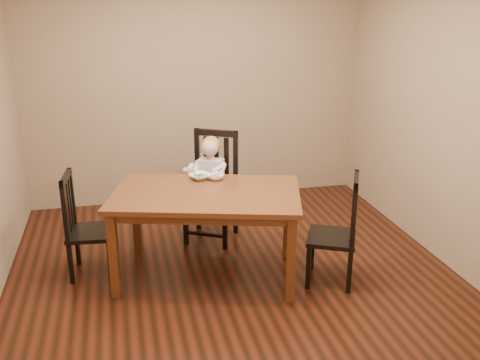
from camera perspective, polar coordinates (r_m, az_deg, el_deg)
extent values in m
cube|color=#461B0F|center=(4.98, -0.81, -9.83)|extent=(4.00, 4.00, 0.01)
cube|color=#9D8364|center=(6.41, -4.76, 9.55)|extent=(4.00, 0.01, 2.70)
cube|color=#9D8364|center=(2.66, 8.37, -4.61)|extent=(4.00, 0.01, 2.70)
cube|color=#9D8364|center=(5.27, 20.99, 6.26)|extent=(0.01, 4.00, 2.70)
cube|color=#4D2F12|center=(4.63, -3.63, -1.51)|extent=(1.81, 1.37, 0.04)
cube|color=#4D2F12|center=(4.65, -3.62, -2.25)|extent=(1.65, 1.21, 0.09)
cube|color=#4D2F12|center=(4.56, -13.32, -7.86)|extent=(0.09, 0.09, 0.76)
cube|color=#4D2F12|center=(4.40, 5.48, -8.46)|extent=(0.09, 0.09, 0.76)
cube|color=#4D2F12|center=(5.27, -10.97, -3.88)|extent=(0.09, 0.09, 0.76)
cube|color=#4D2F12|center=(5.13, 5.10, -4.24)|extent=(0.09, 0.09, 0.76)
cube|color=black|center=(5.46, -3.12, -1.71)|extent=(0.64, 0.63, 0.04)
cube|color=black|center=(5.67, -0.45, -3.55)|extent=(0.06, 0.06, 0.45)
cube|color=black|center=(5.79, -4.43, -3.12)|extent=(0.06, 0.06, 0.45)
cube|color=black|center=(5.32, -1.60, -5.13)|extent=(0.06, 0.06, 0.45)
cube|color=black|center=(5.45, -5.81, -4.64)|extent=(0.06, 0.06, 0.45)
cube|color=black|center=(5.47, -0.47, 2.07)|extent=(0.06, 0.06, 0.62)
cube|color=black|center=(5.59, -4.58, 2.39)|extent=(0.06, 0.06, 0.62)
cube|color=black|center=(5.45, -2.59, 5.04)|extent=(0.42, 0.25, 0.07)
cube|color=black|center=(5.51, -1.46, 1.82)|extent=(0.05, 0.04, 0.54)
cube|color=black|center=(5.54, -2.54, 1.91)|extent=(0.05, 0.04, 0.54)
cube|color=black|center=(5.57, -3.62, 1.99)|extent=(0.05, 0.04, 0.54)
cube|color=black|center=(4.98, -15.60, -5.40)|extent=(0.44, 0.45, 0.04)
cube|color=black|center=(5.26, -16.95, -6.73)|extent=(0.04, 0.04, 0.38)
cube|color=black|center=(4.94, -17.61, -8.52)|extent=(0.04, 0.04, 0.38)
cube|color=black|center=(5.21, -13.28, -6.65)|extent=(0.04, 0.04, 0.38)
cube|color=black|center=(4.89, -13.69, -8.46)|extent=(0.04, 0.04, 0.38)
cube|color=black|center=(5.07, -17.49, -1.67)|extent=(0.04, 0.04, 0.53)
cube|color=black|center=(4.74, -18.21, -3.19)|extent=(0.04, 0.04, 0.53)
cube|color=black|center=(4.83, -18.12, 0.24)|extent=(0.08, 0.39, 0.06)
cube|color=black|center=(5.00, -17.62, -2.31)|extent=(0.02, 0.04, 0.46)
cube|color=black|center=(4.91, -17.80, -2.71)|extent=(0.02, 0.04, 0.46)
cube|color=black|center=(4.83, -18.00, -3.12)|extent=(0.02, 0.04, 0.46)
cube|color=black|center=(4.74, 9.74, -6.07)|extent=(0.55, 0.56, 0.04)
cube|color=black|center=(4.67, 11.61, -9.59)|extent=(0.05, 0.05, 0.40)
cube|color=black|center=(5.00, 11.73, -7.59)|extent=(0.05, 0.05, 0.40)
cube|color=black|center=(4.68, 7.30, -9.26)|extent=(0.05, 0.05, 0.40)
cube|color=black|center=(5.01, 7.72, -7.29)|extent=(0.05, 0.05, 0.40)
cube|color=black|center=(4.45, 12.04, -3.79)|extent=(0.05, 0.05, 0.55)
cube|color=black|center=(4.79, 12.14, -2.11)|extent=(0.05, 0.05, 0.55)
cube|color=black|center=(4.53, 12.31, -0.03)|extent=(0.21, 0.38, 0.06)
cube|color=black|center=(4.54, 12.04, -3.71)|extent=(0.04, 0.05, 0.47)
cube|color=black|center=(4.63, 12.07, -3.25)|extent=(0.04, 0.05, 0.47)
cube|color=black|center=(4.72, 12.09, -2.81)|extent=(0.04, 0.05, 0.47)
imported|color=white|center=(4.94, -4.29, 0.38)|extent=(0.24, 0.24, 0.05)
imported|color=white|center=(4.92, -2.61, 0.34)|extent=(0.17, 0.17, 0.05)
cube|color=silver|center=(4.92, -4.79, 0.61)|extent=(0.04, 0.13, 0.05)
cube|color=silver|center=(4.92, -4.79, 0.43)|extent=(0.03, 0.04, 0.01)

